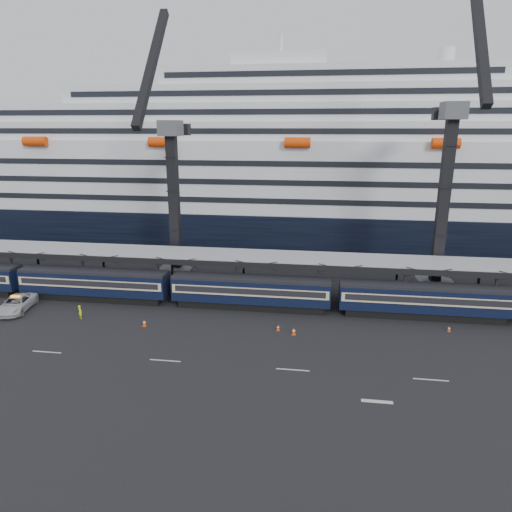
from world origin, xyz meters
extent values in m
plane|color=black|center=(0.00, 0.00, 0.00)|extent=(260.00, 260.00, 0.00)
cube|color=beige|center=(-26.00, -4.00, 0.01)|extent=(3.00, 0.15, 0.02)
cube|color=beige|center=(-14.00, -4.00, 0.01)|extent=(3.00, 0.15, 0.02)
cube|color=beige|center=(-2.00, -4.00, 0.01)|extent=(3.00, 0.15, 0.02)
cube|color=beige|center=(10.00, -4.00, 0.01)|extent=(3.00, 0.15, 0.02)
cube|color=beige|center=(5.00, -8.00, 0.01)|extent=(2.50, 0.40, 0.02)
cube|color=black|center=(-28.00, 10.00, 0.45)|extent=(17.48, 2.40, 0.90)
cube|color=black|center=(-28.00, 10.00, 2.25)|extent=(19.00, 2.80, 2.70)
cube|color=beige|center=(-28.00, 10.00, 2.55)|extent=(18.62, 2.92, 1.05)
cube|color=black|center=(-28.00, 10.00, 2.60)|extent=(17.86, 2.98, 0.70)
cube|color=black|center=(-28.00, 10.00, 3.75)|extent=(19.00, 2.50, 0.35)
cube|color=black|center=(-8.00, 10.00, 0.45)|extent=(17.48, 2.40, 0.90)
cube|color=black|center=(-8.00, 10.00, 2.25)|extent=(19.00, 2.80, 2.70)
cube|color=beige|center=(-8.00, 10.00, 2.55)|extent=(18.62, 2.92, 1.05)
cube|color=black|center=(-8.00, 10.00, 2.60)|extent=(17.86, 2.98, 0.70)
cube|color=black|center=(-8.00, 10.00, 3.75)|extent=(19.00, 2.50, 0.35)
cube|color=black|center=(12.00, 10.00, 0.45)|extent=(17.48, 2.40, 0.90)
cube|color=black|center=(12.00, 10.00, 2.25)|extent=(19.00, 2.80, 2.70)
cube|color=beige|center=(12.00, 10.00, 2.55)|extent=(18.62, 2.92, 1.05)
cube|color=black|center=(12.00, 10.00, 2.60)|extent=(17.86, 2.98, 0.70)
cube|color=black|center=(12.00, 10.00, 3.75)|extent=(19.00, 2.50, 0.35)
cube|color=#97999F|center=(0.00, 14.00, 5.40)|extent=(130.00, 6.00, 0.25)
cube|color=black|center=(0.00, 11.00, 5.10)|extent=(130.00, 0.25, 0.70)
cube|color=black|center=(0.00, 17.00, 5.10)|extent=(130.00, 0.25, 0.70)
cube|color=black|center=(-40.00, 11.20, 2.70)|extent=(0.25, 0.25, 5.40)
cube|color=black|center=(-40.00, 16.80, 2.70)|extent=(0.25, 0.25, 5.40)
cube|color=black|center=(-30.00, 11.20, 2.70)|extent=(0.25, 0.25, 5.40)
cube|color=black|center=(-30.00, 16.80, 2.70)|extent=(0.25, 0.25, 5.40)
cube|color=black|center=(-20.00, 11.20, 2.70)|extent=(0.25, 0.25, 5.40)
cube|color=black|center=(-20.00, 16.80, 2.70)|extent=(0.25, 0.25, 5.40)
cube|color=black|center=(-10.00, 11.20, 2.70)|extent=(0.25, 0.25, 5.40)
cube|color=black|center=(-10.00, 16.80, 2.70)|extent=(0.25, 0.25, 5.40)
cube|color=black|center=(0.00, 11.20, 2.70)|extent=(0.25, 0.25, 5.40)
cube|color=black|center=(0.00, 16.80, 2.70)|extent=(0.25, 0.25, 5.40)
cube|color=black|center=(10.00, 11.20, 2.70)|extent=(0.25, 0.25, 5.40)
cube|color=black|center=(10.00, 16.80, 2.70)|extent=(0.25, 0.25, 5.40)
cube|color=black|center=(20.00, 11.20, 2.70)|extent=(0.25, 0.25, 5.40)
cube|color=black|center=(20.00, 16.80, 2.70)|extent=(0.25, 0.25, 5.40)
cube|color=black|center=(0.00, 46.00, 3.50)|extent=(200.00, 28.00, 7.00)
cube|color=silver|center=(0.00, 46.00, 13.00)|extent=(190.00, 26.88, 12.00)
cube|color=silver|center=(0.00, 46.00, 20.50)|extent=(160.00, 24.64, 3.00)
cube|color=black|center=(0.00, 33.63, 20.50)|extent=(153.60, 0.12, 0.90)
cube|color=silver|center=(0.00, 46.00, 23.50)|extent=(124.00, 21.84, 3.00)
cube|color=black|center=(0.00, 35.03, 23.50)|extent=(119.04, 0.12, 0.90)
cube|color=silver|center=(0.00, 46.00, 26.50)|extent=(90.00, 19.04, 3.00)
cube|color=black|center=(0.00, 36.43, 26.50)|extent=(86.40, 0.12, 0.90)
cube|color=silver|center=(0.00, 46.00, 29.50)|extent=(56.00, 16.24, 3.00)
cube|color=black|center=(0.00, 37.83, 29.50)|extent=(53.76, 0.12, 0.90)
cube|color=silver|center=(-8.00, 46.00, 32.00)|extent=(16.00, 12.00, 2.50)
cylinder|color=silver|center=(20.00, 46.00, 32.50)|extent=(2.80, 2.80, 3.00)
cylinder|color=#EB3E07|center=(-48.00, 31.96, 18.80)|extent=(4.00, 1.60, 1.60)
cylinder|color=#EB3E07|center=(-26.00, 31.96, 18.80)|extent=(4.00, 1.60, 1.60)
cylinder|color=#EB3E07|center=(-4.00, 31.96, 18.80)|extent=(4.00, 1.60, 1.60)
cylinder|color=#EB3E07|center=(18.00, 31.96, 18.80)|extent=(4.00, 1.60, 1.60)
cube|color=#484A50|center=(-20.00, 19.00, 1.00)|extent=(4.50, 4.50, 2.00)
cube|color=black|center=(-20.00, 19.00, 11.00)|extent=(1.30, 1.30, 18.00)
cube|color=#484A50|center=(-20.00, 19.00, 21.00)|extent=(2.60, 3.20, 2.00)
cube|color=black|center=(-20.00, 13.21, 27.89)|extent=(0.90, 12.26, 14.37)
cube|color=black|center=(-20.00, 21.52, 21.00)|extent=(0.90, 5.04, 0.90)
cube|color=black|center=(-20.00, 24.04, 20.80)|extent=(2.20, 1.60, 1.60)
cube|color=#484A50|center=(15.00, 18.00, 1.00)|extent=(4.50, 4.50, 2.00)
cube|color=black|center=(15.00, 18.00, 12.00)|extent=(1.30, 1.30, 20.00)
cube|color=#484A50|center=(15.00, 18.00, 23.00)|extent=(2.60, 3.20, 2.00)
cube|color=black|center=(15.00, 12.26, 31.19)|extent=(0.90, 12.21, 16.90)
cube|color=black|center=(15.00, 20.80, 23.00)|extent=(0.90, 5.60, 0.90)
cube|color=black|center=(15.00, 23.60, 22.80)|extent=(2.20, 1.60, 1.60)
imported|color=#B3B7BB|center=(-35.50, 5.15, 0.88)|extent=(4.01, 6.73, 1.75)
imported|color=#DDFF0D|center=(-26.82, 4.06, 0.81)|extent=(0.70, 0.67, 1.62)
cube|color=#EB3E07|center=(-18.83, 3.13, 0.02)|extent=(0.42, 0.42, 0.04)
cone|color=#EB3E07|center=(-18.83, 3.13, 0.44)|extent=(0.35, 0.35, 0.79)
cylinder|color=white|center=(-18.83, 3.13, 0.44)|extent=(0.30, 0.30, 0.13)
cube|color=#EB3E07|center=(-4.11, 4.07, 0.02)|extent=(0.35, 0.35, 0.04)
cone|color=#EB3E07|center=(-4.11, 4.07, 0.37)|extent=(0.30, 0.30, 0.67)
cylinder|color=white|center=(-4.11, 4.07, 0.37)|extent=(0.25, 0.25, 0.11)
cube|color=#EB3E07|center=(-2.37, 3.27, 0.02)|extent=(0.44, 0.44, 0.05)
cone|color=#EB3E07|center=(-2.37, 3.27, 0.46)|extent=(0.37, 0.37, 0.83)
cylinder|color=white|center=(-2.37, 3.27, 0.46)|extent=(0.31, 0.31, 0.14)
cube|color=#EB3E07|center=(14.09, 6.42, 0.02)|extent=(0.33, 0.33, 0.04)
cone|color=#EB3E07|center=(14.09, 6.42, 0.35)|extent=(0.28, 0.28, 0.63)
cylinder|color=white|center=(14.09, 6.42, 0.35)|extent=(0.24, 0.24, 0.11)
camera|label=1|loc=(-0.10, -40.93, 21.17)|focal=32.00mm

